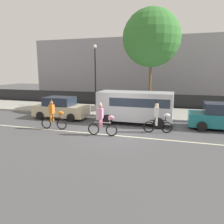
% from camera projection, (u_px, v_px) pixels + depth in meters
% --- Properties ---
extents(ground_plane, '(80.00, 80.00, 0.00)m').
position_uv_depth(ground_plane, '(115.00, 133.00, 12.82)').
color(ground_plane, '#4C4C4F').
extents(road_centre_line, '(36.00, 0.14, 0.01)m').
position_uv_depth(road_centre_line, '(112.00, 135.00, 12.35)').
color(road_centre_line, beige).
rests_on(road_centre_line, ground).
extents(sidewalk_curb, '(60.00, 5.00, 0.15)m').
position_uv_depth(sidewalk_curb, '(136.00, 112.00, 18.91)').
color(sidewalk_curb, '#9E9B93').
rests_on(sidewalk_curb, ground).
extents(fence_line, '(40.00, 0.08, 1.40)m').
position_uv_depth(fence_line, '(142.00, 100.00, 21.51)').
color(fence_line, black).
rests_on(fence_line, ground).
extents(building_backdrop, '(28.00, 8.00, 7.50)m').
position_uv_depth(building_backdrop, '(145.00, 69.00, 29.31)').
color(building_backdrop, '#99939E').
rests_on(building_backdrop, ground).
extents(parade_cyclist_orange, '(1.72, 0.50, 1.92)m').
position_uv_depth(parade_cyclist_orange, '(54.00, 116.00, 13.48)').
color(parade_cyclist_orange, black).
rests_on(parade_cyclist_orange, ground).
extents(parade_cyclist_pink, '(1.72, 0.50, 1.92)m').
position_uv_depth(parade_cyclist_pink, '(103.00, 121.00, 12.16)').
color(parade_cyclist_pink, black).
rests_on(parade_cyclist_pink, ground).
extents(parade_cyclist_zebra, '(1.70, 0.55, 1.92)m').
position_uv_depth(parade_cyclist_zebra, '(158.00, 119.00, 12.70)').
color(parade_cyclist_zebra, black).
rests_on(parade_cyclist_zebra, ground).
extents(parked_van_silver, '(5.00, 2.22, 2.18)m').
position_uv_depth(parked_van_silver, '(136.00, 105.00, 14.90)').
color(parked_van_silver, silver).
rests_on(parked_van_silver, ground).
extents(parked_car_teal, '(4.10, 1.92, 1.64)m').
position_uv_depth(parked_car_teal, '(223.00, 117.00, 13.43)').
color(parked_car_teal, '#1E727A').
rests_on(parked_car_teal, ground).
extents(parked_car_beige, '(4.10, 1.92, 1.64)m').
position_uv_depth(parked_car_beige, '(61.00, 108.00, 16.60)').
color(parked_car_beige, beige).
rests_on(parked_car_beige, ground).
extents(street_lamp_post, '(0.36, 0.36, 5.86)m').
position_uv_depth(street_lamp_post, '(95.00, 66.00, 20.94)').
color(street_lamp_post, black).
rests_on(street_lamp_post, sidewalk_curb).
extents(street_tree_near_lamp, '(4.91, 4.91, 8.63)m').
position_uv_depth(street_tree_near_lamp, '(151.00, 38.00, 18.49)').
color(street_tree_near_lamp, brown).
rests_on(street_tree_near_lamp, sidewalk_curb).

